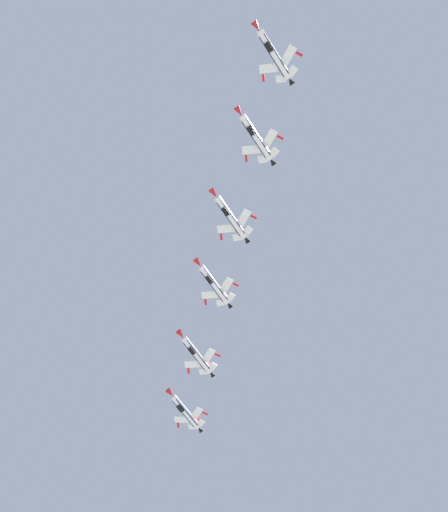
# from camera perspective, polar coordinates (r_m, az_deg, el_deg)

# --- Properties ---
(fighter_jet_lead) EXTENTS (10.35, 15.92, 4.38)m
(fighter_jet_lead) POSITION_cam_1_polar(r_m,az_deg,el_deg) (141.76, 4.68, 18.39)
(fighter_jet_lead) COLOR white
(fighter_jet_left_wing) EXTENTS (10.37, 15.92, 4.38)m
(fighter_jet_left_wing) POSITION_cam_1_polar(r_m,az_deg,el_deg) (142.94, 3.00, 11.13)
(fighter_jet_left_wing) COLOR white
(fighter_jet_right_wing) EXTENTS (10.50, 15.92, 4.38)m
(fighter_jet_right_wing) POSITION_cam_1_polar(r_m,az_deg,el_deg) (145.93, 0.58, 3.73)
(fighter_jet_right_wing) COLOR white
(fighter_jet_left_outer) EXTENTS (10.50, 15.92, 4.38)m
(fighter_jet_left_outer) POSITION_cam_1_polar(r_m,az_deg,el_deg) (154.76, -0.97, -2.63)
(fighter_jet_left_outer) COLOR white
(fighter_jet_right_outer) EXTENTS (10.49, 15.92, 4.38)m
(fighter_jet_right_outer) POSITION_cam_1_polar(r_m,az_deg,el_deg) (160.47, -2.62, -9.18)
(fighter_jet_right_outer) COLOR white
(fighter_jet_trail_slot) EXTENTS (10.35, 15.92, 4.38)m
(fighter_jet_trail_slot) POSITION_cam_1_polar(r_m,az_deg,el_deg) (172.07, -3.68, -14.33)
(fighter_jet_trail_slot) COLOR white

